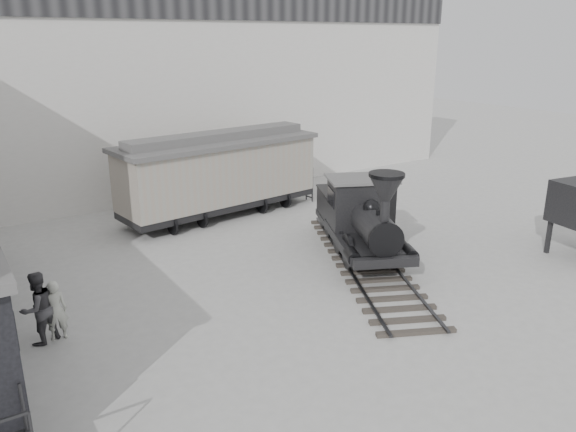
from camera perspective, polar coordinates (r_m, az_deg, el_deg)
ground at (r=15.71m, az=8.21°, el=-10.06°), size 90.00×90.00×0.00m
north_wall at (r=27.01m, az=-13.24°, el=13.63°), size 34.00×2.51×11.00m
locomotive at (r=19.24m, az=7.58°, el=-0.63°), size 6.05×9.70×3.43m
boxcar at (r=23.73m, az=-7.02°, el=4.44°), size 8.98×3.72×3.57m
visitor_a at (r=15.28m, az=-22.57°, el=-8.83°), size 0.61×0.43×1.59m
visitor_b at (r=15.22m, az=-24.07°, el=-8.55°), size 1.13×1.03×1.88m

